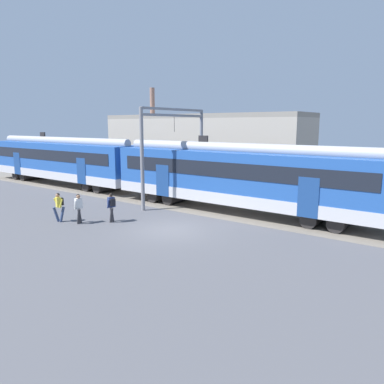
{
  "coord_description": "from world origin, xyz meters",
  "views": [
    {
      "loc": [
        12.24,
        -14.41,
        5.43
      ],
      "look_at": [
        -0.51,
        2.55,
        1.6
      ],
      "focal_mm": 35.0,
      "sensor_mm": 36.0,
      "label": 1
    }
  ],
  "objects": [
    {
      "name": "background_building",
      "position": [
        -8.86,
        15.1,
        3.21
      ],
      "size": [
        20.92,
        5.0,
        9.2
      ],
      "color": "#B2A899",
      "rests_on": "ground"
    },
    {
      "name": "track_bed",
      "position": [
        -10.23,
        5.66,
        0.01
      ],
      "size": [
        80.0,
        4.4,
        0.01
      ],
      "primitive_type": "cube",
      "color": "slate",
      "rests_on": "ground"
    },
    {
      "name": "pedestrian_yellow",
      "position": [
        -6.12,
        -2.46,
        0.99
      ],
      "size": [
        0.64,
        0.59,
        1.67
      ],
      "color": "navy",
      "rests_on": "ground"
    },
    {
      "name": "commuter_train",
      "position": [
        -7.74,
        5.66,
        2.25
      ],
      "size": [
        38.05,
        3.07,
        4.73
      ],
      "color": "silver",
      "rests_on": "ground"
    },
    {
      "name": "pedestrian_white",
      "position": [
        -4.93,
        -2.02,
        0.96
      ],
      "size": [
        0.62,
        0.6,
        1.67
      ],
      "color": "#28282D",
      "rests_on": "ground"
    },
    {
      "name": "catenary_gantry",
      "position": [
        -4.37,
        5.66,
        4.31
      ],
      "size": [
        0.24,
        6.64,
        6.53
      ],
      "color": "gray",
      "rests_on": "ground"
    },
    {
      "name": "ground_plane",
      "position": [
        0.0,
        0.0,
        0.0
      ],
      "size": [
        160.0,
        160.0,
        0.0
      ],
      "primitive_type": "plane",
      "color": "#515156"
    },
    {
      "name": "pedestrian_navy",
      "position": [
        -3.71,
        -0.72,
        0.99
      ],
      "size": [
        0.61,
        0.61,
        1.67
      ],
      "color": "#28282D",
      "rests_on": "ground"
    }
  ]
}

